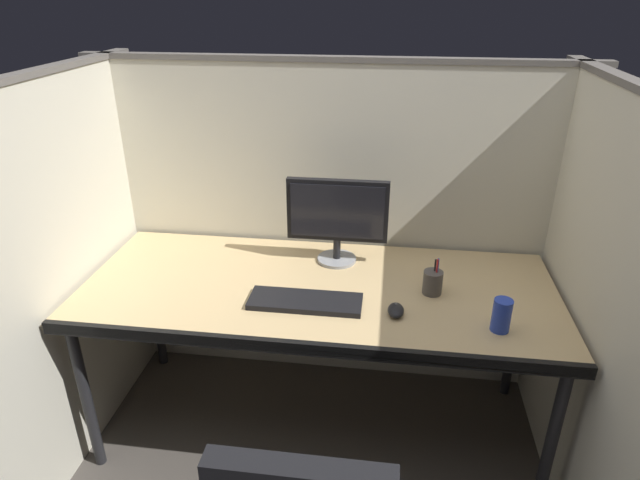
{
  "coord_description": "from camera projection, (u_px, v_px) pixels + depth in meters",
  "views": [
    {
      "loc": [
        0.26,
        -1.57,
        1.84
      ],
      "look_at": [
        0.0,
        0.35,
        0.92
      ],
      "focal_mm": 30.26,
      "sensor_mm": 36.0,
      "label": 1
    }
  ],
  "objects": [
    {
      "name": "ground_plane",
      "position": [
        309.0,
        477.0,
        2.23
      ],
      "size": [
        8.0,
        8.0,
        0.0
      ],
      "primitive_type": "plane",
      "color": "#423D38"
    },
    {
      "name": "cubicle_partition_rear",
      "position": [
        331.0,
        229.0,
        2.55
      ],
      "size": [
        2.21,
        0.06,
        1.57
      ],
      "color": "beige",
      "rests_on": "ground"
    },
    {
      "name": "cubicle_partition_left",
      "position": [
        73.0,
        271.0,
        2.19
      ],
      "size": [
        0.06,
        1.41,
        1.57
      ],
      "color": "beige",
      "rests_on": "ground"
    },
    {
      "name": "cubicle_partition_right",
      "position": [
        587.0,
        306.0,
        1.95
      ],
      "size": [
        0.06,
        1.41,
        1.57
      ],
      "color": "beige",
      "rests_on": "ground"
    },
    {
      "name": "desk",
      "position": [
        318.0,
        297.0,
        2.19
      ],
      "size": [
        1.9,
        0.8,
        0.74
      ],
      "color": "tan",
      "rests_on": "ground"
    },
    {
      "name": "monitor_center",
      "position": [
        337.0,
        215.0,
        2.28
      ],
      "size": [
        0.43,
        0.17,
        0.37
      ],
      "color": "gray",
      "rests_on": "desk"
    },
    {
      "name": "keyboard_main",
      "position": [
        305.0,
        301.0,
        2.05
      ],
      "size": [
        0.43,
        0.15,
        0.02
      ],
      "primitive_type": "cube",
      "color": "black",
      "rests_on": "desk"
    },
    {
      "name": "computer_mouse",
      "position": [
        396.0,
        310.0,
        1.98
      ],
      "size": [
        0.06,
        0.1,
        0.04
      ],
      "color": "black",
      "rests_on": "desk"
    },
    {
      "name": "soda_can",
      "position": [
        502.0,
        315.0,
        1.87
      ],
      "size": [
        0.07,
        0.07,
        0.12
      ],
      "primitive_type": "cylinder",
      "color": "#263FB2",
      "rests_on": "desk"
    },
    {
      "name": "pen_cup",
      "position": [
        433.0,
        282.0,
        2.1
      ],
      "size": [
        0.08,
        0.08,
        0.15
      ],
      "color": "#4C4742",
      "rests_on": "desk"
    }
  ]
}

